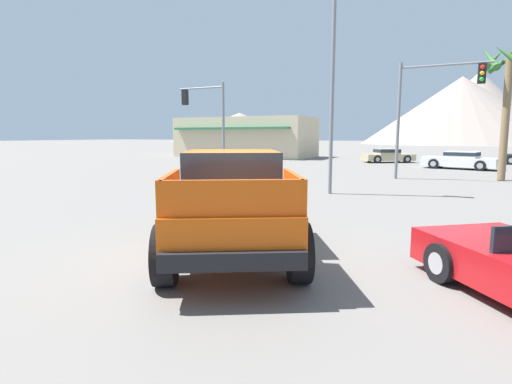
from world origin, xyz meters
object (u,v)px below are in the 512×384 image
(parked_car_tan, at_px, (387,155))
(orange_pickup_truck, at_px, (232,196))
(traffic_light_crosswalk, at_px, (433,97))
(street_lamp_post, at_px, (333,57))
(parked_car_white, at_px, (460,160))
(traffic_light_main, at_px, (206,111))
(palm_tree_tall, at_px, (509,78))

(parked_car_tan, bearing_deg, orange_pickup_truck, -30.26)
(traffic_light_crosswalk, relative_size, street_lamp_post, 0.68)
(orange_pickup_truck, bearing_deg, street_lamp_post, 63.33)
(orange_pickup_truck, distance_m, parked_car_white, 23.61)
(parked_car_tan, distance_m, traffic_light_main, 16.67)
(street_lamp_post, xyz_separation_m, palm_tree_tall, (6.45, 8.28, -0.12))
(parked_car_white, height_order, palm_tree_tall, palm_tree_tall)
(orange_pickup_truck, xyz_separation_m, parked_car_tan, (-0.90, 27.84, -0.51))
(traffic_light_main, bearing_deg, traffic_light_crosswalk, -174.73)
(parked_car_tan, distance_m, palm_tree_tall, 13.91)
(parked_car_tan, relative_size, parked_car_white, 0.91)
(parked_car_tan, relative_size, palm_tree_tall, 0.66)
(orange_pickup_truck, xyz_separation_m, traffic_light_main, (-9.55, 13.94, 2.56))
(parked_car_tan, bearing_deg, traffic_light_main, -63.99)
(traffic_light_main, xyz_separation_m, street_lamp_post, (9.17, -5.58, 1.43))
(orange_pickup_truck, relative_size, street_lamp_post, 0.59)
(traffic_light_crosswalk, xyz_separation_m, palm_tree_tall, (3.27, 1.56, 0.90))
(traffic_light_main, distance_m, palm_tree_tall, 15.91)
(parked_car_white, distance_m, traffic_light_crosswalk, 8.97)
(parked_car_tan, height_order, street_lamp_post, street_lamp_post)
(orange_pickup_truck, bearing_deg, traffic_light_main, 95.13)
(parked_car_white, xyz_separation_m, traffic_light_main, (-13.91, -9.26, 3.05))
(palm_tree_tall, bearing_deg, traffic_light_crosswalk, -154.49)
(traffic_light_main, bearing_deg, street_lamp_post, 148.67)
(orange_pickup_truck, distance_m, traffic_light_main, 17.09)
(parked_car_tan, height_order, traffic_light_crosswalk, traffic_light_crosswalk)
(street_lamp_post, bearing_deg, parked_car_white, 72.28)
(orange_pickup_truck, xyz_separation_m, parked_car_white, (4.36, 23.20, -0.49))
(traffic_light_crosswalk, relative_size, palm_tree_tall, 0.88)
(parked_car_tan, xyz_separation_m, street_lamp_post, (0.51, -19.49, 4.50))
(orange_pickup_truck, height_order, street_lamp_post, street_lamp_post)
(street_lamp_post, distance_m, palm_tree_tall, 10.50)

